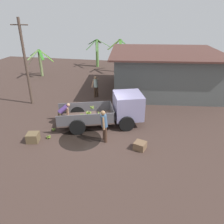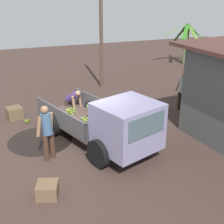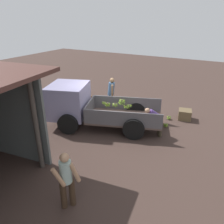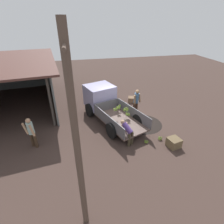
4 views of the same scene
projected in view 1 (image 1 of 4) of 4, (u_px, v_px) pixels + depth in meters
The scene contains 16 objects.
ground at pixel (101, 129), 12.33m from camera, with size 36.00×36.00×0.00m, color #402F29.
mud_patch_0 at pixel (80, 139), 11.39m from camera, with size 2.20×2.20×0.01m, color black.
cargo_truck at pixel (119, 108), 12.56m from camera, with size 5.10×3.21×1.83m.
warehouse_shed at pixel (171, 62), 17.30m from camera, with size 9.43×8.40×3.19m.
utility_pole at pixel (26, 62), 14.48m from camera, with size 1.20×0.17×5.73m.
banana_palm_0 at pixel (97, 52), 25.10m from camera, with size 2.86×2.55×3.10m.
banana_palm_1 at pixel (40, 61), 21.57m from camera, with size 2.57×2.70×2.64m.
banana_palm_2 at pixel (120, 54), 22.89m from camera, with size 2.47×2.53×3.40m.
banana_palm_3 at pixel (150, 58), 23.90m from camera, with size 2.20×2.61×2.48m.
person_foreground_visitor at pixel (104, 125), 10.83m from camera, with size 0.47×0.61×1.72m.
person_worker_loading at pixel (63, 112), 12.69m from camera, with size 0.74×0.70×1.22m.
person_bystander_near_shed at pixel (96, 86), 16.53m from camera, with size 0.54×0.63×1.63m.
banana_bunch_on_ground_0 at pixel (48, 137), 11.41m from camera, with size 0.22×0.24×0.19m.
banana_bunch_on_ground_1 at pixel (54, 129), 12.14m from camera, with size 0.21×0.21×0.16m.
wooden_crate_0 at pixel (33, 137), 11.11m from camera, with size 0.57×0.57×0.46m, color brown.
wooden_crate_1 at pixel (140, 146), 10.51m from camera, with size 0.53×0.53×0.38m, color brown.
Camera 1 is at (2.74, -10.40, 6.14)m, focal length 35.00 mm.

